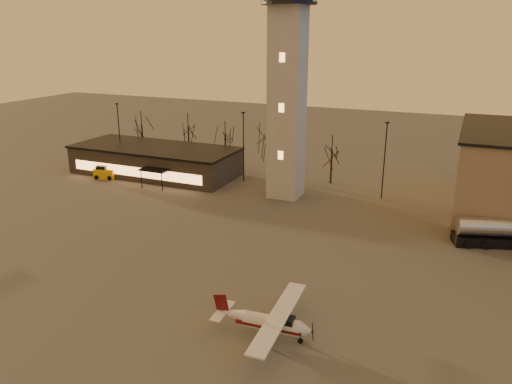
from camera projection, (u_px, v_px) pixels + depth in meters
ground at (157, 302)px, 40.64m from camera, size 220.00×220.00×0.00m
control_tower at (288, 71)px, 61.74m from camera, size 6.80×6.80×32.60m
terminal at (155, 160)px, 76.21m from camera, size 25.40×12.20×4.30m
light_poles at (292, 155)px, 65.79m from camera, size 58.50×12.25×10.14m
tree_row at (224, 132)px, 78.14m from camera, size 37.20×9.20×8.80m
cessna_front at (274, 326)px, 35.61m from camera, size 7.94×10.02×2.76m
fuel_truck at (494, 234)px, 51.05m from camera, size 8.36×4.59×2.98m
service_cart at (105, 173)px, 74.41m from camera, size 3.43×2.50×2.01m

